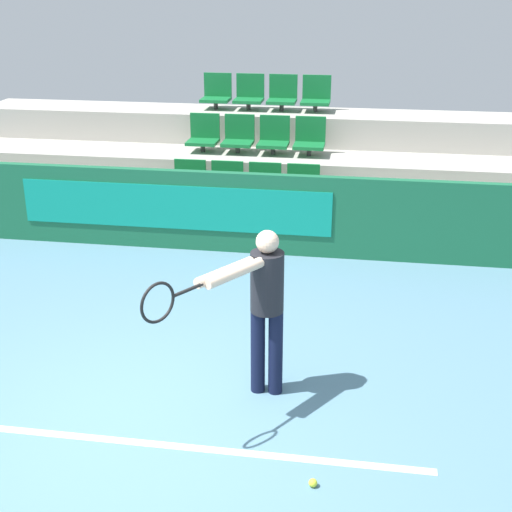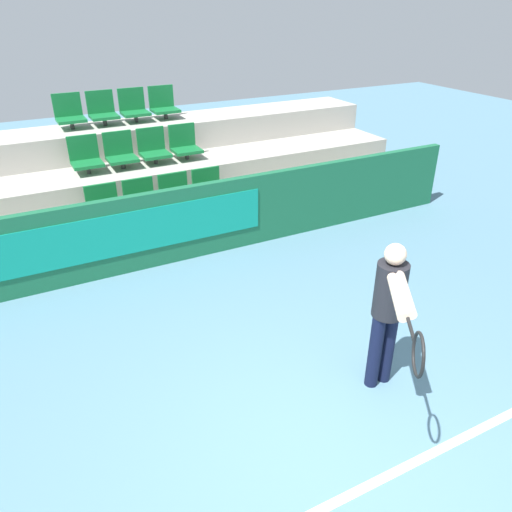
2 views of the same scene
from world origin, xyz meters
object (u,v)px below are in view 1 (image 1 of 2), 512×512
stadium_chair_2 (264,187)px  stadium_chair_8 (217,94)px  stadium_chair_1 (226,185)px  tennis_ball (313,483)px  stadium_chair_0 (189,183)px  stadium_chair_3 (302,188)px  stadium_chair_5 (238,137)px  tennis_player (261,300)px  stadium_chair_4 (204,136)px  stadium_chair_6 (274,138)px  stadium_chair_10 (282,95)px  stadium_chair_11 (316,96)px  stadium_chair_7 (310,139)px  stadium_chair_9 (249,95)px

stadium_chair_2 → stadium_chair_8: stadium_chair_8 is taller
stadium_chair_1 → tennis_ball: bearing=-72.2°
stadium_chair_0 → stadium_chair_3: size_ratio=1.00×
stadium_chair_1 → stadium_chair_5: size_ratio=1.00×
stadium_chair_2 → tennis_player: tennis_player is taller
stadium_chair_1 → stadium_chair_4: bearing=118.5°
stadium_chair_6 → stadium_chair_10: stadium_chair_10 is taller
stadium_chair_6 → stadium_chair_10: (0.00, 1.01, 0.48)m
stadium_chair_1 → stadium_chair_8: (-0.55, 2.03, 0.97)m
stadium_chair_2 → stadium_chair_4: size_ratio=1.00×
stadium_chair_3 → stadium_chair_4: stadium_chair_4 is taller
stadium_chair_0 → stadium_chair_4: (0.00, 1.01, 0.48)m
stadium_chair_5 → stadium_chair_6: bearing=0.0°
stadium_chair_11 → stadium_chair_1: bearing=-118.5°
tennis_player → stadium_chair_11: bearing=123.7°
stadium_chair_0 → stadium_chair_6: size_ratio=1.00×
stadium_chair_3 → stadium_chair_7: stadium_chair_7 is taller
stadium_chair_5 → tennis_ball: (1.72, -6.38, -1.17)m
stadium_chair_8 → stadium_chair_3: bearing=-50.9°
stadium_chair_4 → stadium_chair_6: same height
stadium_chair_11 → stadium_chair_4: bearing=-148.4°
stadium_chair_8 → stadium_chair_2: bearing=-61.5°
stadium_chair_4 → stadium_chair_11: bearing=31.6°
stadium_chair_3 → tennis_ball: 5.45m
stadium_chair_8 → tennis_player: (1.69, -6.23, -0.73)m
stadium_chair_3 → stadium_chair_1: bearing=180.0°
stadium_chair_8 → tennis_ball: (2.27, -7.40, -1.65)m
stadium_chair_0 → stadium_chair_5: stadium_chair_5 is taller
stadium_chair_2 → stadium_chair_4: (-1.10, 1.01, 0.48)m
stadium_chair_1 → stadium_chair_7: bearing=42.7°
stadium_chair_4 → tennis_player: tennis_player is taller
stadium_chair_5 → stadium_chair_8: stadium_chair_8 is taller
stadium_chair_6 → tennis_player: bearing=-83.5°
stadium_chair_4 → stadium_chair_9: 1.25m
stadium_chair_0 → stadium_chair_1: size_ratio=1.00×
stadium_chair_4 → stadium_chair_5: size_ratio=1.00×
stadium_chair_4 → stadium_chair_8: stadium_chair_8 is taller
stadium_chair_4 → stadium_chair_5: bearing=0.0°
stadium_chair_0 → tennis_ball: 5.87m
stadium_chair_2 → stadium_chair_3: bearing=0.0°
stadium_chair_0 → stadium_chair_9: stadium_chair_9 is taller
stadium_chair_8 → stadium_chair_11: 1.65m
stadium_chair_1 → stadium_chair_11: (1.10, 2.03, 0.97)m
stadium_chair_9 → stadium_chair_6: bearing=-61.5°
stadium_chair_2 → stadium_chair_8: (-1.10, 2.03, 0.97)m
tennis_ball → stadium_chair_3: bearing=96.6°
stadium_chair_8 → tennis_ball: bearing=-72.9°
stadium_chair_1 → stadium_chair_7: stadium_chair_7 is taller
stadium_chair_3 → stadium_chair_7: (0.00, 1.01, 0.48)m
stadium_chair_5 → tennis_ball: stadium_chair_5 is taller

